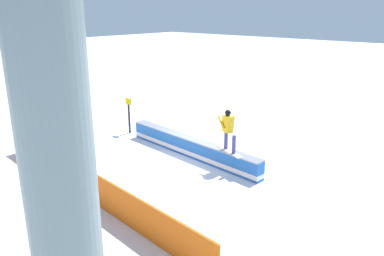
# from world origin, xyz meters

# --- Properties ---
(ground_plane) EXTENTS (120.00, 120.00, 0.00)m
(ground_plane) POSITION_xyz_m (0.00, 0.00, 0.00)
(ground_plane) COLOR white
(grind_box) EXTENTS (6.95, 1.02, 0.75)m
(grind_box) POSITION_xyz_m (0.00, 0.00, 0.34)
(grind_box) COLOR blue
(grind_box) RESTS_ON ground_plane
(snowboarder) EXTENTS (1.51, 0.83, 1.51)m
(snowboarder) POSITION_xyz_m (-1.90, 0.11, 1.57)
(snowboarder) COLOR silver
(snowboarder) RESTS_ON grind_box
(safety_fence) EXTENTS (11.14, 0.94, 1.03)m
(safety_fence) POSITION_xyz_m (0.00, 4.89, 0.51)
(safety_fence) COLOR #EA5D0F
(safety_fence) RESTS_ON ground_plane
(trail_marker) EXTENTS (0.40, 0.10, 1.71)m
(trail_marker) POSITION_xyz_m (4.19, -0.27, 0.92)
(trail_marker) COLOR #262628
(trail_marker) RESTS_ON ground_plane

